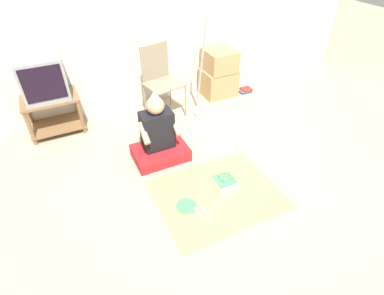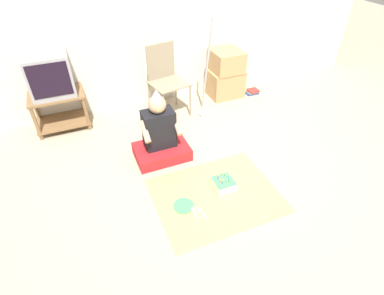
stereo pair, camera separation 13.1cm
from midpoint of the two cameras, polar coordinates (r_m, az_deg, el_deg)
The scene contains 14 objects.
ground_plane at distance 3.27m, azimuth 9.00°, elevation -5.29°, with size 16.00×16.00×0.00m, color tan.
wall_back at distance 4.25m, azimuth -3.59°, elevation 25.11°, with size 6.40×0.06×2.55m.
tv_stand at distance 4.14m, azimuth -23.05°, elevation 7.01°, with size 0.65×0.44×0.48m.
tv at distance 3.96m, azimuth -24.64°, elevation 12.49°, with size 0.49×0.43×0.50m.
folding_chair at distance 4.06m, azimuth -4.13°, elevation 13.50°, with size 0.53×0.49×0.94m.
cardboard_box_stack at distance 4.62m, azimuth 7.25°, elevation 13.65°, with size 0.49×0.43×0.69m.
dust_mop at distance 4.10m, azimuth 3.97°, elevation 11.39°, with size 0.28×0.29×1.30m.
book_pile at distance 4.85m, azimuth 12.25°, elevation 10.33°, with size 0.20×0.15×0.07m.
person_seated at distance 3.34m, azimuth -4.96°, elevation 1.97°, with size 0.60×0.42×0.83m.
party_cloth at distance 3.04m, azimuth 5.80°, elevation -9.02°, with size 1.21×0.97×0.01m.
birthday_cake at distance 3.09m, azimuth 7.22°, elevation -6.88°, with size 0.21×0.21×0.16m.
paper_plate at distance 2.92m, azimuth -0.28°, elevation -11.05°, with size 0.20×0.20×0.01m.
plastic_spoon_near at distance 2.89m, azimuth 1.55°, elevation -11.89°, with size 0.04×0.15×0.01m.
plastic_spoon_far at distance 2.89m, azimuth 2.95°, elevation -11.94°, with size 0.04×0.14×0.01m.
Camera 2 is at (-1.32, -2.00, 2.22)m, focal length 28.00 mm.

